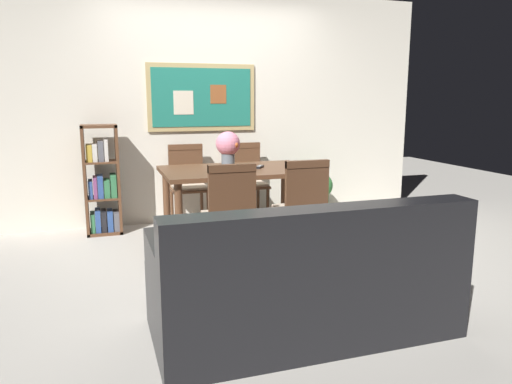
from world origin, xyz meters
The scene contains 12 objects.
ground_plane centered at (0.00, 0.00, 0.00)m, with size 12.00×12.00×0.00m, color #B7B2A8.
wall_back_with_painting centered at (0.00, 1.48, 1.30)m, with size 5.20×0.14×2.60m.
dining_table centered at (0.01, 0.41, 0.64)m, with size 1.44×0.93×0.74m.
dining_chair_far_right centered at (0.33, 1.16, 0.54)m, with size 0.40×0.41×0.91m.
dining_chair_near_left centered at (-0.29, -0.38, 0.54)m, with size 0.40×0.41×0.91m.
dining_chair_far_left centered at (-0.34, 1.18, 0.54)m, with size 0.40×0.41×0.91m.
dining_chair_near_right centered at (0.36, -0.34, 0.54)m, with size 0.40×0.41×0.91m.
leather_couch centered at (-0.14, -1.54, 0.31)m, with size 1.80×0.84×0.84m.
bookshelf centered at (-1.25, 1.18, 0.51)m, with size 0.36×0.28×1.15m.
potted_ivy centered at (1.25, 1.15, 0.31)m, with size 0.31×0.31×0.53m.
flower_vase centered at (-0.08, 0.43, 0.96)m, with size 0.24×0.23×0.36m.
tv_remote centered at (0.23, 0.39, 0.75)m, with size 0.12×0.15×0.02m.
Camera 1 is at (-1.27, -4.06, 1.41)m, focal length 34.01 mm.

